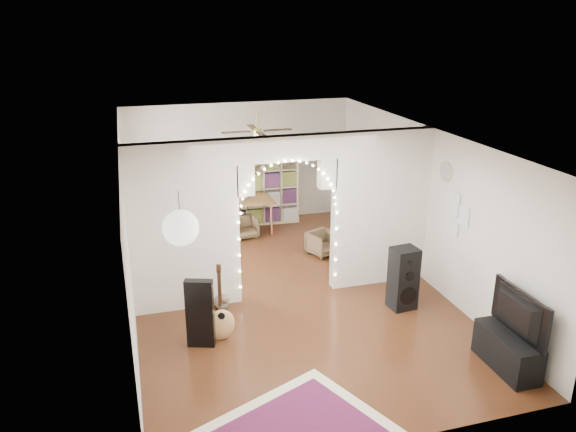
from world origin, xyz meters
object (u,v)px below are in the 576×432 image
object	(u,v)px
acoustic_guitar	(221,313)
floor_speaker	(403,278)
dining_chair_left	(245,227)
bookcase	(262,187)
dining_table	(244,202)
dining_chair_right	(322,243)
media_console	(507,351)

from	to	relation	value
acoustic_guitar	floor_speaker	xyz separation A→B (m)	(2.95, 0.15, 0.07)
floor_speaker	dining_chair_left	bearing A→B (deg)	109.85
acoustic_guitar	bookcase	distance (m)	4.98
acoustic_guitar	floor_speaker	world-z (taller)	acoustic_guitar
acoustic_guitar	dining_table	size ratio (longest dim) A/B	0.83
bookcase	dining_chair_right	bearing A→B (deg)	-67.86
bookcase	dining_chair_right	world-z (taller)	bookcase
floor_speaker	bookcase	xyz separation A→B (m)	(-1.20, 4.50, 0.32)
floor_speaker	dining_chair_left	size ratio (longest dim) A/B	2.09
media_console	dining_chair_left	bearing A→B (deg)	113.48
acoustic_guitar	dining_chair_right	world-z (taller)	acoustic_guitar
acoustic_guitar	floor_speaker	distance (m)	2.96
bookcase	dining_chair_left	world-z (taller)	bookcase
acoustic_guitar	dining_chair_right	size ratio (longest dim) A/B	1.97
bookcase	dining_chair_left	bearing A→B (deg)	-121.57
floor_speaker	dining_table	distance (m)	4.36
floor_speaker	bookcase	distance (m)	4.67
dining_chair_right	media_console	bearing A→B (deg)	-99.43
dining_table	media_console	bearing A→B (deg)	-70.36
dining_chair_right	floor_speaker	bearing A→B (deg)	-101.51
acoustic_guitar	dining_chair_left	size ratio (longest dim) A/B	2.06
media_console	dining_chair_left	size ratio (longest dim) A/B	2.04
floor_speaker	dining_table	bearing A→B (deg)	107.61
acoustic_guitar	media_console	size ratio (longest dim) A/B	1.01
acoustic_guitar	media_console	bearing A→B (deg)	-2.15
acoustic_guitar	media_console	xyz separation A→B (m)	(3.52, -1.74, -0.19)
dining_chair_right	bookcase	bearing A→B (deg)	84.66
bookcase	floor_speaker	bearing A→B (deg)	-71.09
bookcase	dining_chair_left	size ratio (longest dim) A/B	3.39
acoustic_guitar	dining_chair_right	bearing A→B (deg)	70.20
acoustic_guitar	dining_table	xyz separation A→B (m)	(1.23, 4.14, 0.24)
acoustic_guitar	dining_chair_left	xyz separation A→B (m)	(1.18, 3.85, -0.22)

